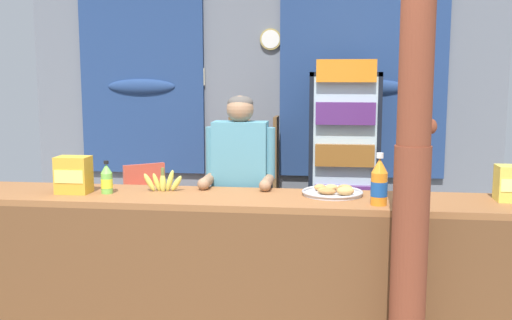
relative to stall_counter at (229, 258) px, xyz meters
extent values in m
plane|color=gray|center=(-0.12, 0.93, -0.60)|extent=(7.58, 7.58, 0.00)
cube|color=slate|center=(-0.12, 2.74, 0.77)|extent=(4.94, 0.12, 2.74)
cube|color=navy|center=(-1.39, 2.65, 1.11)|extent=(1.34, 0.04, 2.05)
ellipsoid|color=navy|center=(-1.39, 2.63, 1.00)|extent=(0.74, 0.10, 0.16)
cube|color=navy|center=(0.92, 2.65, 1.11)|extent=(1.68, 0.04, 2.05)
ellipsoid|color=navy|center=(0.92, 2.63, 1.00)|extent=(0.92, 0.10, 0.16)
cylinder|color=tan|center=(-0.02, 2.66, 1.49)|extent=(0.22, 0.03, 0.22)
cylinder|color=white|center=(-0.02, 2.64, 1.49)|extent=(0.19, 0.01, 0.19)
cube|color=beige|center=(-0.83, 2.66, 1.11)|extent=(0.24, 0.02, 0.18)
cube|color=#935B33|center=(0.00, 0.12, 0.35)|extent=(3.64, 0.59, 0.04)
cube|color=brown|center=(0.00, -0.15, -0.14)|extent=(3.64, 0.04, 0.93)
cylinder|color=brown|center=(1.05, -0.34, 0.08)|extent=(0.19, 0.19, 1.36)
cylinder|color=brown|center=(1.05, -0.34, 1.44)|extent=(0.18, 0.18, 1.36)
ellipsoid|color=brown|center=(1.13, -0.34, 0.86)|extent=(0.06, 0.05, 0.08)
cube|color=black|center=(0.74, 2.48, 0.27)|extent=(0.65, 0.04, 1.76)
cube|color=black|center=(0.43, 2.18, 0.27)|extent=(0.04, 0.63, 1.76)
cube|color=black|center=(1.04, 2.18, 0.27)|extent=(0.04, 0.63, 1.76)
cube|color=black|center=(0.74, 2.18, 1.13)|extent=(0.65, 0.63, 0.04)
cube|color=black|center=(0.74, 2.18, -0.56)|extent=(0.65, 0.63, 0.08)
cube|color=silver|center=(0.74, 1.88, 0.32)|extent=(0.59, 0.02, 1.60)
cylinder|color=#B7B7BC|center=(1.00, 1.84, 0.27)|extent=(0.02, 0.02, 0.40)
cube|color=silver|center=(0.74, 2.18, -0.08)|extent=(0.57, 0.55, 0.02)
cube|color=#56286B|center=(0.74, 2.05, 0.03)|extent=(0.53, 0.51, 0.20)
cube|color=silver|center=(0.74, 2.18, 0.30)|extent=(0.57, 0.55, 0.02)
cube|color=brown|center=(0.74, 2.05, 0.41)|extent=(0.53, 0.51, 0.20)
cube|color=silver|center=(0.74, 2.18, 0.68)|extent=(0.57, 0.55, 0.02)
cube|color=#56286B|center=(0.74, 2.05, 0.79)|extent=(0.53, 0.51, 0.20)
cube|color=silver|center=(0.74, 2.18, 1.05)|extent=(0.57, 0.55, 0.02)
cube|color=orange|center=(0.74, 2.05, 1.16)|extent=(0.53, 0.51, 0.20)
cube|color=brown|center=(-0.37, 2.36, 0.06)|extent=(0.04, 0.28, 1.32)
cube|color=brown|center=(0.07, 2.36, 0.06)|extent=(0.04, 0.28, 1.32)
cube|color=brown|center=(-0.15, 2.36, 0.52)|extent=(0.44, 0.28, 0.02)
cylinder|color=orange|center=(-0.22, 2.36, 0.61)|extent=(0.05, 0.05, 0.15)
cylinder|color=#56286B|center=(-0.08, 2.36, 0.59)|extent=(0.07, 0.07, 0.12)
cube|color=brown|center=(-0.15, 2.36, 0.12)|extent=(0.44, 0.28, 0.02)
cylinder|color=orange|center=(-0.22, 2.36, 0.21)|extent=(0.07, 0.07, 0.14)
cylinder|color=silver|center=(-0.08, 2.36, 0.19)|extent=(0.06, 0.06, 0.11)
cube|color=brown|center=(-0.15, 2.36, -0.27)|extent=(0.44, 0.28, 0.02)
cylinder|color=#56286B|center=(-0.22, 2.36, -0.20)|extent=(0.06, 0.06, 0.13)
cylinder|color=#56286B|center=(-0.08, 2.36, -0.18)|extent=(0.06, 0.06, 0.16)
cube|color=#E5563D|center=(-1.09, 1.92, -0.16)|extent=(0.62, 0.62, 0.04)
cube|color=#E5563D|center=(-1.21, 2.08, 0.06)|extent=(0.36, 0.29, 0.40)
cylinder|color=#E5563D|center=(-1.12, 1.65, -0.38)|extent=(0.04, 0.04, 0.44)
cylinder|color=#E5563D|center=(-0.82, 1.88, -0.38)|extent=(0.04, 0.04, 0.44)
cylinder|color=#E5563D|center=(-1.35, 1.95, -0.38)|extent=(0.04, 0.04, 0.44)
cylinder|color=#E5563D|center=(-1.05, 2.18, -0.38)|extent=(0.04, 0.04, 0.44)
cube|color=#E5563D|center=(-1.25, 1.80, -0.04)|extent=(0.27, 0.34, 0.03)
cube|color=#E5563D|center=(-0.93, 2.04, -0.04)|extent=(0.27, 0.34, 0.03)
cylinder|color=#28282D|center=(-0.09, 0.57, -0.18)|extent=(0.11, 0.11, 0.85)
cylinder|color=#28282D|center=(0.07, 0.57, -0.18)|extent=(0.11, 0.11, 0.85)
cube|color=teal|center=(-0.01, 0.57, 0.52)|extent=(0.38, 0.20, 0.56)
sphere|color=#997051|center=(-0.01, 0.57, 0.89)|extent=(0.19, 0.19, 0.19)
ellipsoid|color=#4C4742|center=(-0.01, 0.58, 0.93)|extent=(0.18, 0.18, 0.10)
cylinder|color=teal|center=(-0.22, 0.57, 0.58)|extent=(0.08, 0.08, 0.36)
cylinder|color=#997051|center=(-0.22, 0.42, 0.41)|extent=(0.07, 0.26, 0.07)
sphere|color=#997051|center=(-0.22, 0.29, 0.41)|extent=(0.08, 0.08, 0.08)
cylinder|color=teal|center=(0.19, 0.57, 0.58)|extent=(0.08, 0.08, 0.36)
cylinder|color=#997051|center=(0.19, 0.42, 0.41)|extent=(0.07, 0.26, 0.07)
sphere|color=#997051|center=(0.19, 0.29, 0.41)|extent=(0.08, 0.08, 0.08)
cylinder|color=orange|center=(0.90, -0.03, 0.46)|extent=(0.10, 0.10, 0.19)
cone|color=orange|center=(0.90, -0.03, 0.60)|extent=(0.10, 0.10, 0.09)
cylinder|color=white|center=(0.90, -0.03, 0.66)|extent=(0.04, 0.04, 0.03)
cylinder|color=#194C99|center=(0.90, -0.03, 0.46)|extent=(0.10, 0.10, 0.09)
cylinder|color=#75C64C|center=(-0.81, 0.10, 0.43)|extent=(0.07, 0.07, 0.13)
cone|color=#75C64C|center=(-0.81, 0.10, 0.53)|extent=(0.07, 0.07, 0.06)
cylinder|color=black|center=(-0.81, 0.10, 0.57)|extent=(0.03, 0.03, 0.02)
cylinder|color=yellow|center=(-0.81, 0.10, 0.43)|extent=(0.08, 0.08, 0.06)
cube|color=#EAD14C|center=(1.70, 0.19, 0.47)|extent=(0.16, 0.15, 0.22)
cube|color=gold|center=(-1.03, 0.08, 0.49)|extent=(0.21, 0.15, 0.24)
cube|color=#FFE26D|center=(-1.03, 0.01, 0.49)|extent=(0.19, 0.00, 0.08)
cylinder|color=#BCBCC1|center=(0.63, 0.23, 0.37)|extent=(0.37, 0.37, 0.02)
torus|color=#BCBCC1|center=(0.63, 0.23, 0.39)|extent=(0.39, 0.39, 0.02)
ellipsoid|color=#A36638|center=(0.69, 0.24, 0.40)|extent=(0.07, 0.08, 0.04)
ellipsoid|color=#C68947|center=(0.71, 0.31, 0.40)|extent=(0.09, 0.06, 0.04)
ellipsoid|color=tan|center=(0.62, 0.31, 0.40)|extent=(0.08, 0.07, 0.04)
ellipsoid|color=#C68947|center=(0.55, 0.29, 0.40)|extent=(0.08, 0.07, 0.04)
ellipsoid|color=#C68947|center=(0.59, 0.20, 0.40)|extent=(0.10, 0.07, 0.04)
ellipsoid|color=#B2753D|center=(0.60, 0.16, 0.40)|extent=(0.11, 0.06, 0.04)
ellipsoid|color=tan|center=(0.71, 0.15, 0.41)|extent=(0.11, 0.08, 0.06)
ellipsoid|color=#CCC14C|center=(-0.56, 0.20, 0.43)|extent=(0.10, 0.04, 0.13)
ellipsoid|color=#CCC14C|center=(-0.52, 0.22, 0.42)|extent=(0.07, 0.03, 0.13)
ellipsoid|color=#CCC14C|center=(-0.48, 0.21, 0.42)|extent=(0.04, 0.04, 0.13)
ellipsoid|color=#CCC14C|center=(-0.43, 0.23, 0.43)|extent=(0.08, 0.04, 0.15)
ellipsoid|color=#CCC14C|center=(-0.39, 0.23, 0.42)|extent=(0.09, 0.03, 0.12)
cylinder|color=olive|center=(-0.48, 0.22, 0.50)|extent=(0.02, 0.02, 0.05)
camera|label=1|loc=(0.62, -3.52, 1.12)|focal=41.71mm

